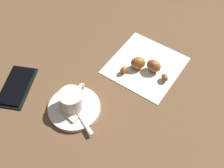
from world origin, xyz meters
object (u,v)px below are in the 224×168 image
at_px(teaspoon, 75,107).
at_px(cell_phone, 17,86).
at_px(saucer, 74,108).
at_px(croissant, 146,66).
at_px(espresso_cup, 72,100).
at_px(sugar_packet, 68,114).
at_px(napkin, 145,65).

distance_m(teaspoon, cell_phone, 0.18).
xyz_separation_m(saucer, teaspoon, (0.00, -0.00, 0.01)).
bearing_deg(croissant, saucer, 160.02).
relative_size(espresso_cup, sugar_packet, 1.45).
distance_m(sugar_packet, cell_phone, 0.17).
height_order(saucer, croissant, croissant).
relative_size(teaspoon, cell_phone, 0.83).
bearing_deg(saucer, espresso_cup, 67.09).
height_order(sugar_packet, cell_phone, sugar_packet).
height_order(saucer, espresso_cup, espresso_cup).
bearing_deg(teaspoon, croissant, -19.42).
bearing_deg(teaspoon, sugar_packet, 178.22).
xyz_separation_m(saucer, napkin, (0.23, -0.07, -0.00)).
relative_size(teaspoon, croissant, 0.99).
xyz_separation_m(teaspoon, cell_phone, (-0.04, 0.17, -0.01)).
height_order(sugar_packet, croissant, croissant).
bearing_deg(sugar_packet, saucer, 100.58).
xyz_separation_m(teaspoon, croissant, (0.21, -0.08, 0.01)).
bearing_deg(cell_phone, croissant, -44.63).
xyz_separation_m(saucer, croissant, (0.21, -0.08, 0.02)).
bearing_deg(cell_phone, sugar_packet, -85.89).
xyz_separation_m(teaspoon, sugar_packet, (-0.03, 0.00, 0.00)).
relative_size(espresso_cup, napkin, 0.43).
relative_size(saucer, croissant, 1.03).
bearing_deg(napkin, cell_phone, 138.22).
height_order(espresso_cup, croissant, espresso_cup).
bearing_deg(croissant, espresso_cup, 158.66).
bearing_deg(cell_phone, espresso_cup, -76.49).
height_order(espresso_cup, teaspoon, espresso_cup).
bearing_deg(sugar_packet, croissant, 78.97).
bearing_deg(sugar_packet, espresso_cup, 110.39).
xyz_separation_m(sugar_packet, cell_phone, (-0.01, 0.17, -0.01)).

